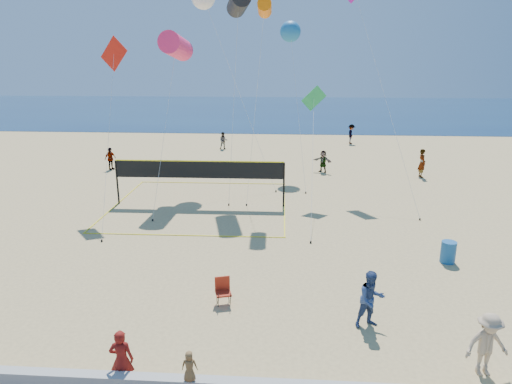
# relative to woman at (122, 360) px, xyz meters

# --- Properties ---
(ground) EXTENTS (120.00, 120.00, 0.00)m
(ground) POSITION_rel_woman_xyz_m (1.84, 2.70, -0.80)
(ground) COLOR tan
(ground) RESTS_ON ground
(ocean) EXTENTS (140.00, 50.00, 0.03)m
(ocean) POSITION_rel_woman_xyz_m (1.84, 64.70, -0.78)
(ocean) COLOR #10284E
(ocean) RESTS_ON ground
(woman) EXTENTS (0.61, 0.43, 1.60)m
(woman) POSITION_rel_woman_xyz_m (0.00, 0.00, 0.00)
(woman) COLOR maroon
(woman) RESTS_ON ground
(toddler) EXTENTS (0.38, 0.26, 0.76)m
(toddler) POSITION_rel_woman_xyz_m (1.74, -0.36, 0.18)
(toddler) COLOR brown
(toddler) RESTS_ON seawall
(bystander_a) EXTENTS (1.04, 0.91, 1.79)m
(bystander_a) POSITION_rel_woman_xyz_m (6.48, 3.16, 0.10)
(bystander_a) COLOR navy
(bystander_a) RESTS_ON ground
(bystander_b) EXTENTS (1.20, 0.81, 1.73)m
(bystander_b) POSITION_rel_woman_xyz_m (9.03, 1.13, 0.06)
(bystander_b) COLOR tan
(bystander_b) RESTS_ON ground
(far_person_0) EXTENTS (0.82, 1.03, 1.63)m
(far_person_0) POSITION_rel_woman_xyz_m (-8.94, 22.58, 0.02)
(far_person_0) COLOR gray
(far_person_0) RESTS_ON ground
(far_person_1) EXTENTS (1.47, 1.16, 1.56)m
(far_person_1) POSITION_rel_woman_xyz_m (6.49, 22.83, -0.02)
(far_person_1) COLOR gray
(far_person_1) RESTS_ON ground
(far_person_2) EXTENTS (0.55, 0.77, 1.95)m
(far_person_2) POSITION_rel_woman_xyz_m (13.10, 21.83, 0.18)
(far_person_2) COLOR gray
(far_person_2) RESTS_ON ground
(far_person_3) EXTENTS (0.83, 0.70, 1.53)m
(far_person_3) POSITION_rel_woman_xyz_m (-1.77, 30.95, -0.03)
(far_person_3) COLOR gray
(far_person_3) RESTS_ON ground
(far_person_4) EXTENTS (0.89, 1.30, 1.85)m
(far_person_4) POSITION_rel_woman_xyz_m (10.01, 34.53, 0.13)
(far_person_4) COLOR gray
(far_person_4) RESTS_ON ground
(camp_chair) EXTENTS (0.60, 0.71, 1.02)m
(camp_chair) POSITION_rel_woman_xyz_m (1.88, 4.18, -0.28)
(camp_chair) COLOR #9C2311
(camp_chair) RESTS_ON ground
(trash_barrel) EXTENTS (0.61, 0.61, 0.87)m
(trash_barrel) POSITION_rel_woman_xyz_m (10.36, 7.95, -0.36)
(trash_barrel) COLOR #165190
(trash_barrel) RESTS_ON ground
(volleyball_net) EXTENTS (9.52, 9.37, 2.52)m
(volleyball_net) POSITION_rel_woman_xyz_m (-0.84, 14.65, 0.94)
(volleyball_net) COLOR black
(volleyball_net) RESTS_ON ground
(kite_0) EXTENTS (1.41, 7.46, 9.31)m
(kite_0) POSITION_rel_woman_xyz_m (-2.53, 17.75, 7.68)
(kite_0) COLOR #FF2967
(kite_0) RESTS_ON ground
(kite_1) EXTENTS (1.69, 5.03, 11.55)m
(kite_1) POSITION_rel_woman_xyz_m (1.03, 18.24, 10.03)
(kite_1) COLOR black
(kite_1) RESTS_ON ground
(kite_2) EXTENTS (1.30, 2.38, 10.82)m
(kite_2) POSITION_rel_woman_xyz_m (2.60, 16.14, 9.53)
(kite_2) COLOR orange
(kite_2) RESTS_ON ground
(kite_3) EXTENTS (1.85, 6.29, 8.95)m
(kite_3) POSITION_rel_woman_xyz_m (-5.12, 14.70, 6.88)
(kite_3) COLOR red
(kite_3) RESTS_ON ground
(kite_4) EXTENTS (1.42, 7.48, 6.41)m
(kite_4) POSITION_rel_woman_xyz_m (5.32, 16.30, 4.51)
(kite_4) COLOR green
(kite_4) RESTS_ON ground
(kite_7) EXTENTS (1.86, 7.65, 10.33)m
(kite_7) POSITION_rel_woman_xyz_m (3.99, 24.19, 8.81)
(kite_7) COLOR #1C6BAE
(kite_7) RESTS_ON ground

